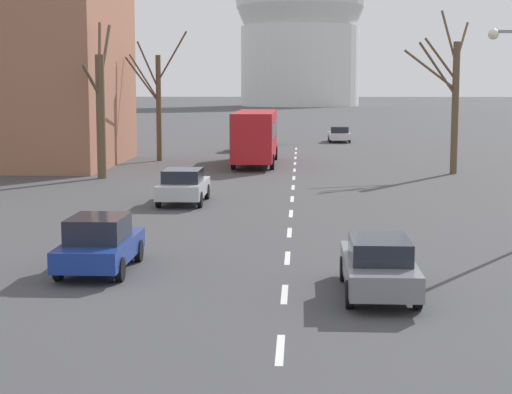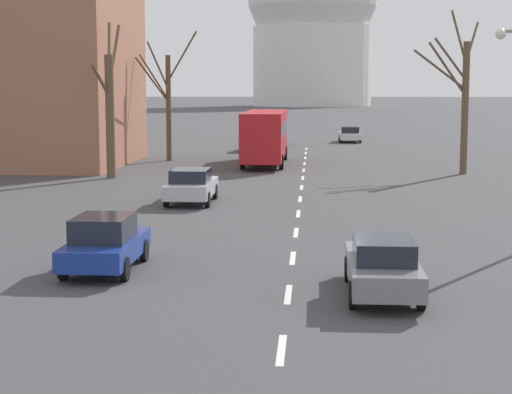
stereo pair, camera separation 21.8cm
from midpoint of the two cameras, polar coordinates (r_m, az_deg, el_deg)
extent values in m
cube|color=silver|center=(17.00, 2.08, -10.13)|extent=(0.16, 2.00, 0.01)
cube|color=silver|center=(21.33, 2.46, -6.49)|extent=(0.16, 2.00, 0.01)
cube|color=silver|center=(25.72, 2.71, -4.08)|extent=(0.16, 2.00, 0.01)
cube|color=silver|center=(30.15, 2.89, -2.38)|extent=(0.16, 2.00, 0.01)
cube|color=silver|center=(34.59, 3.02, -1.11)|extent=(0.16, 2.00, 0.01)
cube|color=silver|center=(39.04, 3.12, -0.14)|extent=(0.16, 2.00, 0.01)
cube|color=silver|center=(43.51, 3.20, 0.64)|extent=(0.16, 2.00, 0.01)
cube|color=silver|center=(47.98, 3.26, 1.27)|extent=(0.16, 2.00, 0.01)
cube|color=silver|center=(52.46, 3.32, 1.80)|extent=(0.16, 2.00, 0.01)
cube|color=silver|center=(56.94, 3.36, 2.24)|extent=(0.16, 2.00, 0.01)
cube|color=silver|center=(61.42, 3.40, 2.62)|extent=(0.16, 2.00, 0.01)
cube|color=silver|center=(65.90, 3.44, 2.94)|extent=(0.16, 2.00, 0.01)
cube|color=silver|center=(70.39, 3.47, 3.23)|extent=(0.16, 2.00, 0.01)
sphere|color=#F2EAC6|center=(29.80, 16.21, 10.40)|extent=(0.36, 0.36, 0.36)
cube|color=slate|center=(21.41, 8.71, -4.82)|extent=(1.66, 4.56, 0.59)
cube|color=#1E232D|center=(21.07, 8.79, -3.45)|extent=(1.41, 2.19, 0.54)
cylinder|color=black|center=(22.79, 6.43, -4.79)|extent=(0.18, 0.66, 0.66)
cylinder|color=black|center=(22.92, 10.35, -4.80)|extent=(0.18, 0.66, 0.66)
cylinder|color=black|center=(20.04, 6.79, -6.49)|extent=(0.18, 0.66, 0.66)
cylinder|color=black|center=(20.19, 11.25, -6.49)|extent=(0.18, 0.66, 0.66)
cube|color=black|center=(74.91, 1.25, 4.03)|extent=(1.70, 3.98, 0.73)
cube|color=#1E232D|center=(74.68, 1.25, 4.54)|extent=(1.45, 1.91, 0.63)
cylinder|color=black|center=(76.21, 0.69, 3.81)|extent=(0.18, 0.67, 0.67)
cylinder|color=black|center=(76.13, 1.90, 3.80)|extent=(0.18, 0.67, 0.67)
cylinder|color=black|center=(73.74, 0.58, 3.69)|extent=(0.18, 0.67, 0.67)
cylinder|color=black|center=(73.67, 1.83, 3.68)|extent=(0.18, 0.67, 0.67)
cube|color=silver|center=(79.26, 6.35, 4.08)|extent=(1.88, 4.44, 0.56)
cube|color=#1E232D|center=(79.01, 6.36, 4.48)|extent=(1.60, 2.13, 0.56)
cylinder|color=black|center=(80.62, 5.67, 3.95)|extent=(0.18, 0.61, 0.61)
cylinder|color=black|center=(80.69, 6.93, 3.94)|extent=(0.18, 0.61, 0.61)
cylinder|color=black|center=(77.87, 5.73, 3.83)|extent=(0.18, 0.61, 0.61)
cylinder|color=black|center=(77.95, 7.04, 3.81)|extent=(0.18, 0.61, 0.61)
cube|color=#B7B7BC|center=(37.75, -4.16, 0.59)|extent=(1.88, 4.49, 0.62)
cube|color=#1E232D|center=(37.47, -4.22, 1.45)|extent=(1.60, 2.16, 0.56)
cylinder|color=black|center=(39.29, -5.16, 0.39)|extent=(0.18, 0.68, 0.68)
cylinder|color=black|center=(39.05, -2.58, 0.37)|extent=(0.18, 0.68, 0.68)
cylinder|color=black|center=(36.56, -5.84, -0.14)|extent=(0.18, 0.68, 0.68)
cylinder|color=black|center=(36.31, -3.07, -0.17)|extent=(0.18, 0.68, 0.68)
cube|color=maroon|center=(67.87, -0.04, 3.64)|extent=(1.78, 4.14, 0.67)
cube|color=#1E232D|center=(67.62, -0.06, 4.15)|extent=(1.51, 1.99, 0.57)
cylinder|color=black|center=(69.23, -0.66, 3.44)|extent=(0.18, 0.65, 0.65)
cylinder|color=black|center=(69.12, 0.72, 3.43)|extent=(0.18, 0.65, 0.65)
cylinder|color=black|center=(66.68, -0.84, 3.28)|extent=(0.18, 0.65, 0.65)
cylinder|color=black|center=(66.56, 0.60, 3.28)|extent=(0.18, 0.65, 0.65)
cube|color=navy|center=(24.28, -9.74, -3.42)|extent=(1.75, 4.20, 0.57)
cube|color=#1E232D|center=(23.97, -9.89, -2.05)|extent=(1.49, 2.01, 0.67)
cylinder|color=black|center=(25.77, -10.84, -3.46)|extent=(0.18, 0.65, 0.65)
cylinder|color=black|center=(25.41, -7.23, -3.54)|extent=(0.18, 0.65, 0.65)
cylinder|color=black|center=(23.32, -12.45, -4.65)|extent=(0.18, 0.65, 0.65)
cylinder|color=black|center=(22.91, -8.48, -4.77)|extent=(0.18, 0.65, 0.65)
cube|color=red|center=(55.91, 0.71, 4.19)|extent=(2.50, 10.80, 3.00)
cube|color=black|center=(55.89, 0.72, 4.57)|extent=(2.52, 10.26, 0.90)
cylinder|color=black|center=(59.85, -0.24, 2.96)|extent=(0.26, 0.96, 0.96)
cylinder|color=black|center=(59.73, 2.06, 2.95)|extent=(0.26, 0.96, 0.96)
cylinder|color=black|center=(52.88, -0.78, 2.37)|extent=(0.26, 0.96, 0.96)
cylinder|color=black|center=(52.74, 1.82, 2.36)|extent=(0.26, 0.96, 0.96)
cylinder|color=brown|center=(48.33, -9.58, 5.29)|extent=(0.49, 0.49, 6.84)
cylinder|color=brown|center=(49.10, -9.30, 9.35)|extent=(0.40, 1.79, 3.39)
cylinder|color=brown|center=(47.71, -10.18, 7.66)|extent=(0.72, 1.52, 1.80)
cylinder|color=brown|center=(49.31, -9.64, 9.59)|extent=(0.54, 2.04, 3.29)
cylinder|color=brown|center=(51.41, 13.88, 5.76)|extent=(0.40, 0.40, 7.67)
cylinder|color=brown|center=(50.64, 12.75, 8.34)|extent=(2.40, 1.37, 3.05)
cylinder|color=brown|center=(52.23, 13.50, 10.34)|extent=(0.77, 1.79, 3.25)
cylinder|color=brown|center=(51.40, 12.96, 8.96)|extent=(1.91, 0.42, 2.52)
cylinder|color=brown|center=(51.45, 12.27, 8.30)|extent=(3.02, 0.80, 2.40)
cylinder|color=brown|center=(52.53, 14.41, 10.25)|extent=(1.00, 2.13, 2.02)
cylinder|color=brown|center=(59.21, -5.74, 5.91)|extent=(0.35, 0.35, 7.21)
cylinder|color=brown|center=(58.80, -4.84, 9.33)|extent=(2.15, 0.67, 3.36)
cylinder|color=brown|center=(59.38, -6.71, 7.92)|extent=(2.06, 0.16, 3.18)
cylinder|color=brown|center=(58.43, -6.86, 7.79)|extent=(1.87, 2.10, 2.96)
cylinder|color=brown|center=(58.77, -6.46, 8.71)|extent=(1.29, 1.23, 3.20)
cylinder|color=silver|center=(222.16, 3.78, 8.68)|extent=(30.28, 30.28, 20.19)
camera|label=1|loc=(0.11, -89.57, 0.06)|focal=60.00mm
camera|label=2|loc=(0.11, 90.43, -0.06)|focal=60.00mm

